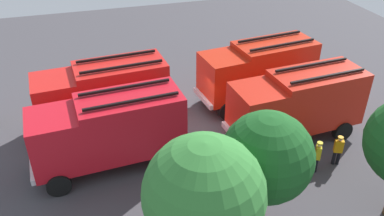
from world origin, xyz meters
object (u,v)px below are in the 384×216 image
(firefighter_0, at_px, (338,149))
(fire_truck_3, at_px, (109,129))
(fire_truck_1, at_px, (103,92))
(fire_truck_2, at_px, (298,102))
(firefighter_3, at_px, (291,160))
(firefighter_1, at_px, (274,104))
(firefighter_2, at_px, (318,155))
(traffic_cone_0, at_px, (297,163))
(tree_3, at_px, (204,195))
(tree_2, at_px, (267,158))
(fire_truck_0, at_px, (258,69))

(firefighter_0, bearing_deg, fire_truck_3, -82.58)
(fire_truck_1, relative_size, fire_truck_2, 1.00)
(firefighter_0, relative_size, firefighter_3, 0.90)
(firefighter_0, bearing_deg, firefighter_3, -61.29)
(fire_truck_2, distance_m, firefighter_1, 2.35)
(fire_truck_1, xyz_separation_m, fire_truck_3, (0.08, 3.64, 0.00))
(fire_truck_3, distance_m, firefighter_2, 9.94)
(traffic_cone_0, bearing_deg, firefighter_3, 35.33)
(firefighter_0, height_order, firefighter_3, firefighter_3)
(firefighter_3, bearing_deg, tree_3, -102.46)
(fire_truck_2, bearing_deg, firefighter_3, 54.20)
(traffic_cone_0, bearing_deg, fire_truck_2, -115.31)
(firefighter_2, bearing_deg, tree_2, 59.63)
(firefighter_2, bearing_deg, firefighter_3, 32.32)
(fire_truck_1, relative_size, firefighter_1, 4.45)
(tree_3, bearing_deg, fire_truck_2, -136.97)
(fire_truck_0, bearing_deg, fire_truck_3, 15.72)
(firefighter_3, distance_m, tree_3, 7.52)
(firefighter_3, bearing_deg, firefighter_2, 45.73)
(firefighter_2, height_order, firefighter_3, firefighter_3)
(firefighter_1, distance_m, firefighter_2, 4.87)
(firefighter_3, relative_size, tree_3, 0.30)
(fire_truck_3, distance_m, firefighter_1, 9.71)
(tree_2, bearing_deg, traffic_cone_0, -139.44)
(firefighter_3, height_order, tree_3, tree_3)
(firefighter_1, relative_size, tree_2, 0.31)
(firefighter_0, distance_m, firefighter_3, 2.70)
(fire_truck_0, bearing_deg, traffic_cone_0, 76.05)
(fire_truck_3, xyz_separation_m, tree_2, (-5.18, 5.70, 1.47))
(fire_truck_1, distance_m, firefighter_1, 9.69)
(fire_truck_0, relative_size, firefighter_0, 4.54)
(firefighter_0, distance_m, traffic_cone_0, 2.13)
(firefighter_0, height_order, firefighter_1, firefighter_1)
(firefighter_0, distance_m, firefighter_1, 4.84)
(fire_truck_0, height_order, fire_truck_3, same)
(tree_2, distance_m, traffic_cone_0, 5.45)
(fire_truck_1, xyz_separation_m, firefighter_2, (-9.24, 6.86, -1.22))
(tree_3, bearing_deg, fire_truck_3, -72.93)
(fire_truck_0, bearing_deg, firefighter_0, 93.14)
(fire_truck_1, bearing_deg, firefighter_1, 164.00)
(fire_truck_3, xyz_separation_m, tree_3, (-2.24, 7.30, 1.91))
(firefighter_3, xyz_separation_m, traffic_cone_0, (-0.64, -0.45, -0.68))
(fire_truck_3, xyz_separation_m, firefighter_3, (-7.86, 3.31, -1.12))
(tree_3, xyz_separation_m, traffic_cone_0, (-6.25, -4.44, -3.71))
(fire_truck_2, relative_size, traffic_cone_0, 10.46)
(tree_2, bearing_deg, tree_3, 28.58)
(fire_truck_2, bearing_deg, firefighter_1, -88.60)
(firefighter_0, bearing_deg, fire_truck_1, -99.00)
(firefighter_0, height_order, firefighter_2, firefighter_2)
(fire_truck_0, bearing_deg, tree_2, 59.77)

